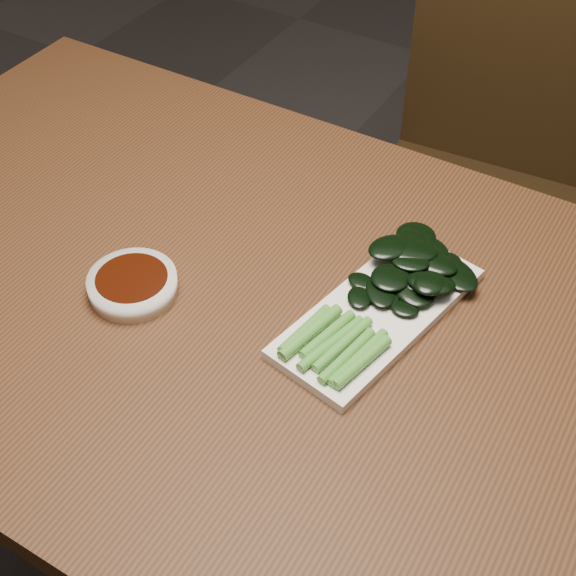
{
  "coord_description": "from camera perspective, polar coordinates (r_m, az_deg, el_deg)",
  "views": [
    {
      "loc": [
        0.38,
        -0.59,
        1.48
      ],
      "look_at": [
        0.01,
        0.03,
        0.76
      ],
      "focal_mm": 50.0,
      "sensor_mm": 36.0,
      "label": 1
    }
  ],
  "objects": [
    {
      "name": "table",
      "position": [
        1.07,
        -1.42,
        -3.87
      ],
      "size": [
        1.4,
        0.8,
        0.75
      ],
      "color": "#472814",
      "rests_on": "ground"
    },
    {
      "name": "gai_lan",
      "position": [
        1.02,
        7.92,
        0.38
      ],
      "size": [
        0.17,
        0.31,
        0.03
      ],
      "color": "#52A037",
      "rests_on": "serving_plate"
    },
    {
      "name": "chair_far",
      "position": [
        1.68,
        14.02,
        7.28
      ],
      "size": [
        0.49,
        0.49,
        0.89
      ],
      "rotation": [
        0.0,
        0.0,
        0.08
      ],
      "color": "black",
      "rests_on": "ground"
    },
    {
      "name": "ground",
      "position": [
        1.64,
        -0.98,
        -19.67
      ],
      "size": [
        6.0,
        6.0,
        0.0
      ],
      "primitive_type": "plane",
      "color": "#2E2C2C",
      "rests_on": "ground"
    },
    {
      "name": "serving_plate",
      "position": [
        1.0,
        6.41,
        -1.74
      ],
      "size": [
        0.18,
        0.31,
        0.01
      ],
      "rotation": [
        0.0,
        0.0,
        -0.19
      ],
      "color": "white",
      "rests_on": "table"
    },
    {
      "name": "sauce_bowl",
      "position": [
        1.04,
        -10.98,
        0.25
      ],
      "size": [
        0.11,
        0.11,
        0.03
      ],
      "color": "white",
      "rests_on": "table"
    }
  ]
}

